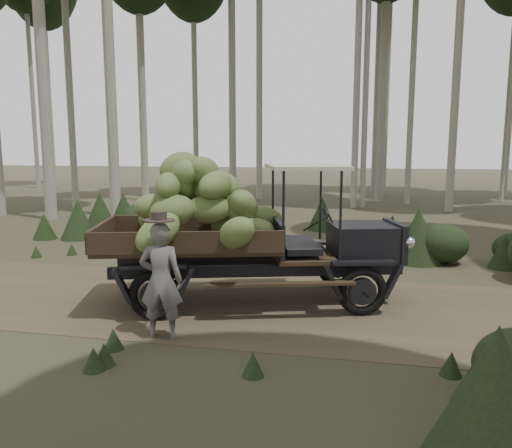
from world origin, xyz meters
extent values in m
plane|color=#473D2B|center=(0.00, 0.00, 0.00)|extent=(120.00, 120.00, 0.00)
cube|color=brown|center=(0.00, 0.00, 0.00)|extent=(70.00, 4.00, 0.01)
cube|color=black|center=(3.94, 0.69, 1.07)|extent=(1.31, 1.27, 0.59)
cube|color=black|center=(4.51, 0.85, 1.07)|extent=(0.40, 1.06, 0.66)
cube|color=black|center=(2.50, 0.28, 1.18)|extent=(0.49, 1.47, 0.59)
cube|color=#38281C|center=(1.06, -0.14, 1.07)|extent=(3.41, 2.68, 0.09)
cube|color=#38281C|center=(0.79, 0.79, 1.26)|extent=(2.90, 0.89, 0.34)
cube|color=#38281C|center=(1.32, -1.06, 1.26)|extent=(2.90, 0.89, 0.34)
cube|color=#38281C|center=(-0.39, -0.55, 1.26)|extent=(0.59, 1.87, 0.34)
cube|color=beige|center=(2.94, 0.40, 2.38)|extent=(1.69, 2.09, 0.06)
cube|color=black|center=(2.03, 0.56, 0.66)|extent=(4.77, 1.46, 0.19)
cube|color=black|center=(2.25, -0.22, 0.66)|extent=(4.77, 1.46, 0.19)
torus|color=black|center=(3.50, 1.45, 0.41)|extent=(0.82, 0.36, 0.81)
torus|color=black|center=(3.97, -0.20, 0.41)|extent=(0.82, 0.36, 0.81)
torus|color=black|center=(0.30, 0.54, 0.41)|extent=(0.82, 0.36, 0.81)
torus|color=black|center=(0.78, -1.11, 0.41)|extent=(0.82, 0.36, 0.81)
sphere|color=beige|center=(4.46, 1.34, 1.13)|extent=(0.19, 0.19, 0.19)
sphere|color=beige|center=(4.72, 0.41, 1.13)|extent=(0.19, 0.19, 0.19)
ellipsoid|color=olive|center=(1.63, 0.25, 1.32)|extent=(1.02, 0.70, 0.65)
ellipsoid|color=olive|center=(1.83, 0.23, 1.66)|extent=(0.93, 0.93, 0.66)
ellipsoid|color=olive|center=(1.49, -0.10, 2.08)|extent=(0.65, 0.95, 0.60)
ellipsoid|color=olive|center=(0.98, 0.02, 2.27)|extent=(1.04, 0.95, 0.66)
ellipsoid|color=olive|center=(1.54, 0.83, 1.29)|extent=(0.91, 1.03, 0.68)
ellipsoid|color=olive|center=(0.85, -0.45, 1.66)|extent=(0.99, 0.81, 0.71)
ellipsoid|color=olive|center=(1.37, 0.14, 1.96)|extent=(0.92, 0.80, 0.64)
ellipsoid|color=olive|center=(1.21, 0.08, 2.30)|extent=(0.57, 0.86, 0.56)
ellipsoid|color=olive|center=(2.12, 0.78, 1.36)|extent=(0.84, 0.62, 0.54)
ellipsoid|color=olive|center=(1.33, 0.61, 1.76)|extent=(0.89, 0.86, 0.62)
ellipsoid|color=olive|center=(1.52, 0.35, 2.00)|extent=(0.83, 0.85, 0.54)
ellipsoid|color=olive|center=(0.91, -0.13, 2.27)|extent=(0.89, 0.83, 0.56)
ellipsoid|color=olive|center=(0.06, 0.40, 1.38)|extent=(0.68, 0.83, 0.56)
ellipsoid|color=olive|center=(1.88, 0.20, 1.71)|extent=(0.60, 0.99, 0.79)
ellipsoid|color=olive|center=(0.92, 0.06, 2.00)|extent=(0.53, 1.01, 0.73)
ellipsoid|color=olive|center=(0.86, -0.08, 2.36)|extent=(1.00, 0.94, 0.74)
ellipsoid|color=olive|center=(1.60, 0.52, 1.29)|extent=(0.88, 0.81, 0.49)
ellipsoid|color=olive|center=(0.41, -0.16, 1.69)|extent=(0.85, 0.75, 0.48)
ellipsoid|color=olive|center=(0.77, -0.34, 2.09)|extent=(0.45, 0.79, 0.60)
ellipsoid|color=olive|center=(1.27, 0.03, 2.28)|extent=(0.63, 0.94, 0.75)
ellipsoid|color=olive|center=(2.16, 0.01, 1.31)|extent=(1.00, 0.91, 0.49)
ellipsoid|color=olive|center=(1.39, -0.13, 1.67)|extent=(0.92, 0.84, 0.50)
ellipsoid|color=olive|center=(0.92, -1.23, 1.44)|extent=(0.91, 1.04, 0.81)
ellipsoid|color=olive|center=(2.06, -0.91, 1.41)|extent=(0.96, 0.90, 0.75)
imported|color=#605D58|center=(1.17, -1.75, 0.84)|extent=(0.66, 0.48, 1.68)
cylinder|color=#352C25|center=(1.17, -1.75, 1.70)|extent=(0.51, 0.51, 0.02)
cylinder|color=#352C25|center=(1.17, -1.75, 1.76)|extent=(0.25, 0.25, 0.13)
cylinder|color=#B2AD9E|center=(-7.03, 15.86, 7.68)|extent=(0.38, 0.38, 15.35)
cylinder|color=#B2AD9E|center=(-1.37, 17.61, 9.42)|extent=(0.32, 0.32, 18.85)
cylinder|color=#B2AD9E|center=(4.80, 17.63, 7.98)|extent=(0.42, 0.42, 15.95)
cylinder|color=#B2AD9E|center=(-7.61, 8.63, 7.85)|extent=(0.44, 0.44, 15.70)
cylinder|color=#B2AD9E|center=(-8.83, 12.27, 7.61)|extent=(0.31, 0.31, 15.22)
cylinder|color=#B2AD9E|center=(-3.01, 18.42, 10.26)|extent=(0.38, 0.38, 20.53)
cylinder|color=#B2AD9E|center=(3.58, 14.71, 8.18)|extent=(0.31, 0.31, 16.36)
cylinder|color=#B2AD9E|center=(-5.48, 19.51, 8.01)|extent=(0.30, 0.30, 16.01)
cylinder|color=#B2AD9E|center=(4.64, 23.77, 9.46)|extent=(0.31, 0.31, 18.92)
cylinder|color=#B2AD9E|center=(10.94, 19.29, 7.56)|extent=(0.21, 0.21, 15.12)
cylinder|color=#B2AD9E|center=(-17.50, 21.81, 9.39)|extent=(0.30, 0.30, 18.78)
cylinder|color=#B2AD9E|center=(5.14, 21.42, 10.01)|extent=(0.31, 0.31, 20.01)
cylinder|color=#B2AD9E|center=(-17.36, 23.39, 8.82)|extent=(0.35, 0.35, 17.64)
ellipsoid|color=#233319|center=(-0.92, 6.97, 0.43)|extent=(1.06, 1.06, 0.85)
cone|color=#233319|center=(4.98, -4.17, 0.67)|extent=(1.21, 1.21, 1.35)
cone|color=#233319|center=(4.98, 9.20, 0.22)|extent=(0.39, 0.39, 0.44)
cone|color=#233319|center=(5.25, 3.97, 0.65)|extent=(1.18, 1.18, 1.31)
ellipsoid|color=#233319|center=(5.83, 4.02, 0.48)|extent=(1.16, 1.16, 0.93)
cone|color=#233319|center=(2.67, 8.19, 0.55)|extent=(0.98, 0.98, 1.09)
cone|color=#233319|center=(-5.29, 4.85, 0.39)|extent=(0.70, 0.70, 0.78)
cone|color=#233319|center=(-4.36, 6.48, 0.64)|extent=(1.14, 1.14, 1.27)
cone|color=#233319|center=(-4.33, 5.12, 0.59)|extent=(1.06, 1.06, 1.18)
cone|color=#233319|center=(-4.15, 7.71, 0.58)|extent=(1.04, 1.04, 1.16)
cone|color=#233319|center=(7.10, 3.73, 0.38)|extent=(0.69, 0.69, 0.77)
ellipsoid|color=#233319|center=(-2.75, 6.15, 0.51)|extent=(1.24, 1.24, 0.99)
cone|color=#233319|center=(5.09, -2.87, 0.22)|extent=(0.39, 0.39, 0.43)
cone|color=#233319|center=(0.77, -2.95, 0.15)|extent=(0.27, 0.27, 0.30)
cone|color=#233319|center=(5.36, -2.33, 0.15)|extent=(0.27, 0.27, 0.30)
cone|color=#233319|center=(3.22, 2.65, 0.15)|extent=(0.27, 0.27, 0.30)
cone|color=#233319|center=(-3.95, 2.56, 0.15)|extent=(0.27, 0.27, 0.30)
cone|color=#233319|center=(2.70, -2.68, 0.15)|extent=(0.27, 0.27, 0.30)
cone|color=#233319|center=(5.02, -2.18, 0.15)|extent=(0.27, 0.27, 0.30)
cone|color=#233319|center=(0.82, -2.79, 0.15)|extent=(0.27, 0.27, 0.30)
cone|color=#233319|center=(0.69, -2.29, 0.15)|extent=(0.27, 0.27, 0.30)
cone|color=#233319|center=(1.13, 2.86, 0.15)|extent=(0.27, 0.27, 0.30)
cone|color=#233319|center=(5.45, -2.61, 0.15)|extent=(0.27, 0.27, 0.30)
cone|color=#233319|center=(1.75, 2.46, 0.15)|extent=(0.27, 0.27, 0.30)
cone|color=#233319|center=(-3.24, 2.99, 0.15)|extent=(0.27, 0.27, 0.30)
camera|label=1|loc=(3.90, -8.17, 2.70)|focal=35.00mm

